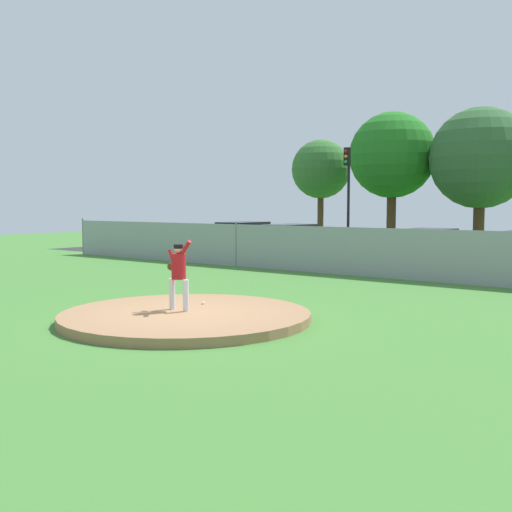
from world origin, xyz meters
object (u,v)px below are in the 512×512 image
object	(u,v)px
baseball	(203,303)
parked_car_red	(428,249)
pitcher_youth	(178,270)
parked_car_burgundy	(289,242)
parked_car_slate	(243,240)
traffic_light_near	(348,183)

from	to	relation	value
baseball	parked_car_red	xyz separation A→B (m)	(-0.08, 13.64, 0.52)
pitcher_youth	parked_car_burgundy	world-z (taller)	pitcher_youth
parked_car_slate	parked_car_burgundy	bearing A→B (deg)	-3.77
pitcher_youth	parked_car_burgundy	size ratio (longest dim) A/B	0.35
baseball	parked_car_slate	xyz separation A→B (m)	(-9.72, 13.41, 0.57)
parked_car_slate	pitcher_youth	bearing A→B (deg)	-55.52
parked_car_burgundy	parked_car_red	size ratio (longest dim) A/B	0.99
baseball	parked_car_slate	distance (m)	16.57
parked_car_slate	traffic_light_near	bearing A→B (deg)	45.13
parked_car_red	parked_car_burgundy	bearing A→B (deg)	-176.38
parked_car_burgundy	traffic_light_near	size ratio (longest dim) A/B	0.83
baseball	traffic_light_near	distance (m)	18.53
parked_car_slate	parked_car_burgundy	size ratio (longest dim) A/B	1.02
pitcher_youth	parked_car_red	xyz separation A→B (m)	(-0.23, 14.59, -0.35)
pitcher_youth	parked_car_red	distance (m)	14.59
pitcher_youth	baseball	bearing A→B (deg)	98.43
parked_car_burgundy	baseball	bearing A→B (deg)	-62.83
traffic_light_near	parked_car_red	bearing A→B (deg)	-31.46
pitcher_youth	parked_car_slate	bearing A→B (deg)	124.48
parked_car_slate	traffic_light_near	xyz separation A→B (m)	(3.79, 3.81, 2.88)
parked_car_red	traffic_light_near	xyz separation A→B (m)	(-5.85, 3.58, 2.92)
baseball	traffic_light_near	xyz separation A→B (m)	(-5.93, 17.21, 3.45)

